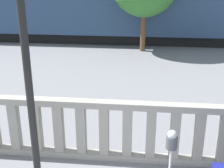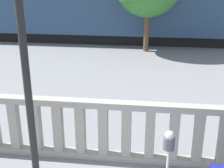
{
  "view_description": "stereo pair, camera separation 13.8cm",
  "coord_description": "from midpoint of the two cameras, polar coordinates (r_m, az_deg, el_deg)",
  "views": [
    {
      "loc": [
        0.55,
        -2.93,
        4.05
      ],
      "look_at": [
        -0.19,
        3.96,
        1.4
      ],
      "focal_mm": 50.0,
      "sensor_mm": 36.0,
      "label": 1
    },
    {
      "loc": [
        0.68,
        -2.91,
        4.05
      ],
      "look_at": [
        -0.19,
        3.96,
        1.4
      ],
      "focal_mm": 50.0,
      "sensor_mm": 36.0,
      "label": 2
    }
  ],
  "objects": [
    {
      "name": "lamppost",
      "position": [
        5.46,
        -16.34,
        6.58
      ],
      "size": [
        0.3,
        0.3,
        5.41
      ],
      "color": "black",
      "rests_on": "ground"
    },
    {
      "name": "parking_meter",
      "position": [
        5.47,
        10.11,
        -10.83
      ],
      "size": [
        0.2,
        0.2,
        1.47
      ],
      "color": "silver",
      "rests_on": "ground"
    },
    {
      "name": "balustrade",
      "position": [
        6.79,
        0.09,
        -8.65
      ],
      "size": [
        16.4,
        0.24,
        1.4
      ],
      "color": "#9E998E",
      "rests_on": "ground"
    },
    {
      "name": "train_near",
      "position": [
        17.96,
        -2.67,
        14.44
      ],
      "size": [
        22.82,
        3.06,
        4.47
      ],
      "color": "black",
      "rests_on": "ground"
    }
  ]
}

